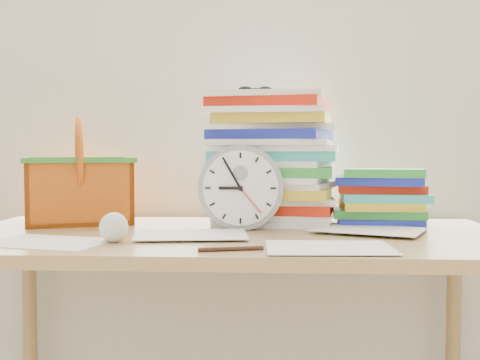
# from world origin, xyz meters

# --- Properties ---
(curtain) EXTENTS (2.40, 0.01, 2.50)m
(curtain) POSITION_xyz_m (0.00, 1.98, 1.30)
(curtain) COLOR silver
(curtain) RESTS_ON room_shell
(desk) EXTENTS (1.40, 0.70, 0.75)m
(desk) POSITION_xyz_m (0.00, 1.60, 0.68)
(desk) COLOR #9A7A48
(desk) RESTS_ON ground
(paper_stack) EXTENTS (0.41, 0.36, 0.37)m
(paper_stack) POSITION_xyz_m (0.10, 1.82, 0.94)
(paper_stack) COLOR white
(paper_stack) RESTS_ON desk
(clock) EXTENTS (0.22, 0.04, 0.22)m
(clock) POSITION_xyz_m (0.02, 1.67, 0.86)
(clock) COLOR gray
(clock) RESTS_ON desk
(sunglasses) EXTENTS (0.13, 0.11, 0.03)m
(sunglasses) POSITION_xyz_m (0.06, 1.83, 1.13)
(sunglasses) COLOR black
(sunglasses) RESTS_ON paper_stack
(book_stack) EXTENTS (0.29, 0.24, 0.16)m
(book_stack) POSITION_xyz_m (0.42, 1.79, 0.83)
(book_stack) COLOR white
(book_stack) RESTS_ON desk
(basket) EXTENTS (0.36, 0.32, 0.30)m
(basket) POSITION_xyz_m (-0.45, 1.79, 0.90)
(basket) COLOR orange
(basket) RESTS_ON desk
(crumpled_ball) EXTENTS (0.07, 0.07, 0.07)m
(crumpled_ball) POSITION_xyz_m (-0.26, 1.43, 0.78)
(crumpled_ball) COLOR white
(crumpled_ball) RESTS_ON desk
(pen) EXTENTS (0.14, 0.04, 0.01)m
(pen) POSITION_xyz_m (0.02, 1.32, 0.75)
(pen) COLOR black
(pen) RESTS_ON desk
(scattered_papers) EXTENTS (1.26, 0.42, 0.02)m
(scattered_papers) POSITION_xyz_m (0.00, 1.60, 0.76)
(scattered_papers) COLOR white
(scattered_papers) RESTS_ON desk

